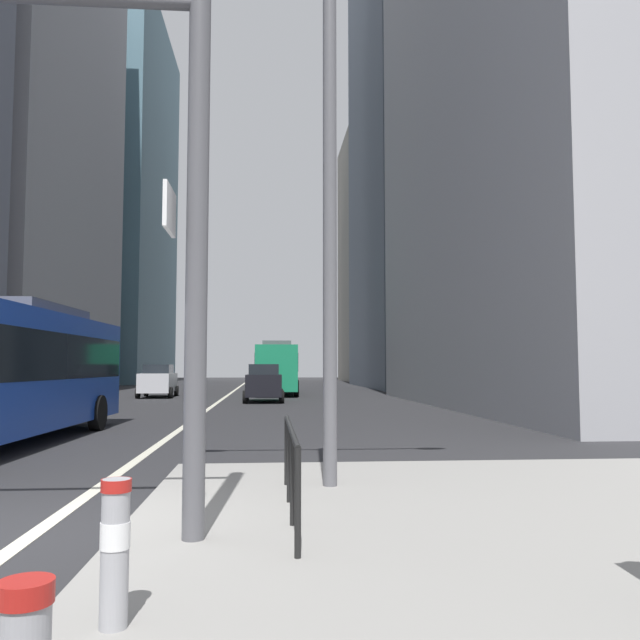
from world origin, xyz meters
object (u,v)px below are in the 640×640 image
object	(u,v)px
street_lamp_post	(330,130)
bollard_left	(115,545)
city_bus_red_receding	(277,366)
car_receding_near	(264,383)
car_oncoming_mid	(158,381)

from	to	relation	value
street_lamp_post	bollard_left	size ratio (longest dim) A/B	8.48
city_bus_red_receding	bollard_left	world-z (taller)	city_bus_red_receding
bollard_left	street_lamp_post	bearing A→B (deg)	68.82
bollard_left	car_receding_near	bearing A→B (deg)	88.49
city_bus_red_receding	car_receding_near	distance (m)	9.43
car_receding_near	street_lamp_post	size ratio (longest dim) A/B	0.50
car_oncoming_mid	car_receding_near	distance (m)	8.47
city_bus_red_receding	bollard_left	xyz separation A→B (m)	(-1.59, -38.42, -1.16)
bollard_left	car_oncoming_mid	bearing A→B (deg)	99.05
car_oncoming_mid	street_lamp_post	world-z (taller)	street_lamp_post
street_lamp_post	bollard_left	distance (m)	6.92
city_bus_red_receding	car_oncoming_mid	size ratio (longest dim) A/B	2.43
city_bus_red_receding	street_lamp_post	world-z (taller)	street_lamp_post
car_oncoming_mid	car_receding_near	xyz separation A→B (m)	(6.30, -5.66, -0.00)
street_lamp_post	car_oncoming_mid	bearing A→B (deg)	103.89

